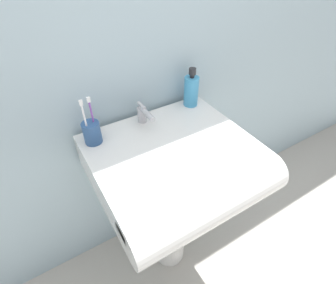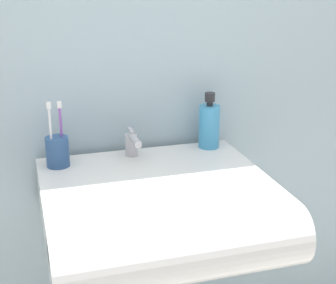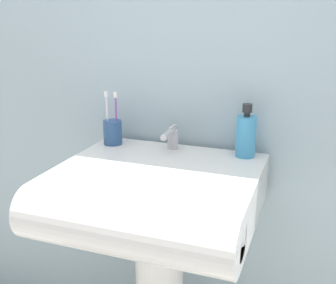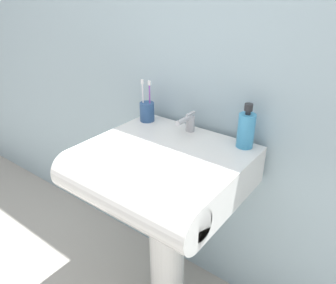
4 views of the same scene
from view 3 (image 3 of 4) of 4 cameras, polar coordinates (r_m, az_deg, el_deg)
The scene contains 5 objects.
wall_back at distance 1.53m, azimuth 2.77°, elevation 12.31°, with size 5.00×0.05×2.40m, color #9EB7C1.
sink_basin at distance 1.30m, azimuth -2.23°, elevation -7.66°, with size 0.62×0.58×0.16m.
faucet at distance 1.48m, azimuth 0.47°, elevation 0.65°, with size 0.04×0.13×0.08m.
toothbrush_cup at distance 1.56m, azimuth -7.51°, elevation 1.42°, with size 0.07×0.07×0.20m.
soap_bottle at distance 1.43m, azimuth 10.50°, elevation 0.91°, with size 0.07×0.07×0.18m.
Camera 3 is at (0.45, -1.15, 1.33)m, focal length 45.00 mm.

